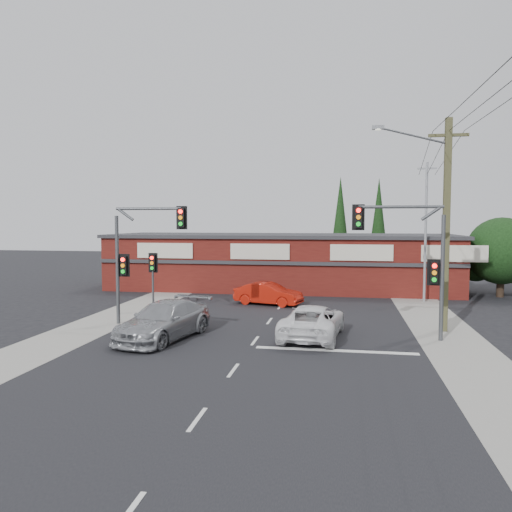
% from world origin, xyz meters
% --- Properties ---
extents(ground, '(120.00, 120.00, 0.00)m').
position_xyz_m(ground, '(0.00, 0.00, 0.00)').
color(ground, black).
rests_on(ground, ground).
extents(road_strip, '(14.00, 70.00, 0.01)m').
position_xyz_m(road_strip, '(0.00, 5.00, 0.01)').
color(road_strip, black).
rests_on(road_strip, ground).
extents(verge_left, '(3.00, 70.00, 0.02)m').
position_xyz_m(verge_left, '(-8.50, 5.00, 0.01)').
color(verge_left, gray).
rests_on(verge_left, ground).
extents(verge_right, '(3.00, 70.00, 0.02)m').
position_xyz_m(verge_right, '(8.50, 5.00, 0.01)').
color(verge_right, gray).
rests_on(verge_right, ground).
extents(stop_line, '(6.50, 0.35, 0.01)m').
position_xyz_m(stop_line, '(3.50, -1.50, 0.01)').
color(stop_line, silver).
rests_on(stop_line, ground).
extents(white_suv, '(2.94, 5.50, 1.47)m').
position_xyz_m(white_suv, '(2.43, 0.72, 0.73)').
color(white_suv, white).
rests_on(white_suv, ground).
extents(silver_suv, '(3.47, 6.02, 1.64)m').
position_xyz_m(silver_suv, '(-4.06, -0.71, 0.82)').
color(silver_suv, '#A3A5A8').
rests_on(silver_suv, ground).
extents(red_sedan, '(4.48, 2.52, 1.40)m').
position_xyz_m(red_sedan, '(-0.82, 9.08, 0.70)').
color(red_sedan, '#B0180A').
rests_on(red_sedan, ground).
extents(lane_dashes, '(0.12, 54.32, 0.01)m').
position_xyz_m(lane_dashes, '(0.00, 8.36, 0.01)').
color(lane_dashes, silver).
rests_on(lane_dashes, ground).
extents(shop_building, '(27.30, 8.40, 4.22)m').
position_xyz_m(shop_building, '(-0.99, 16.99, 2.13)').
color(shop_building, '#4C130F').
rests_on(shop_building, ground).
extents(tree_cluster, '(5.90, 5.10, 5.50)m').
position_xyz_m(tree_cluster, '(14.69, 15.44, 2.90)').
color(tree_cluster, '#2D2116').
rests_on(tree_cluster, ground).
extents(conifer_near, '(1.80, 1.80, 9.25)m').
position_xyz_m(conifer_near, '(3.50, 24.00, 5.48)').
color(conifer_near, '#2D2116').
rests_on(conifer_near, ground).
extents(conifer_far, '(1.80, 1.80, 9.25)m').
position_xyz_m(conifer_far, '(7.00, 26.00, 5.48)').
color(conifer_far, '#2D2116').
rests_on(conifer_far, ground).
extents(traffic_mast_left, '(3.77, 0.27, 5.97)m').
position_xyz_m(traffic_mast_left, '(-6.43, 2.00, 3.93)').
color(traffic_mast_left, '#47494C').
rests_on(traffic_mast_left, ground).
extents(traffic_mast_right, '(3.96, 0.27, 5.97)m').
position_xyz_m(traffic_mast_right, '(6.86, 1.00, 3.95)').
color(traffic_mast_right, '#47494C').
rests_on(traffic_mast_right, ground).
extents(pedestal_signal, '(0.55, 0.27, 3.38)m').
position_xyz_m(pedestal_signal, '(-7.20, 6.01, 2.41)').
color(pedestal_signal, '#47494C').
rests_on(pedestal_signal, ground).
extents(utility_pole, '(4.38, 0.59, 10.00)m').
position_xyz_m(utility_pole, '(8.36, 2.99, 5.40)').
color(utility_pole, brown).
rests_on(utility_pole, ground).
extents(steel_pole, '(1.20, 0.16, 9.00)m').
position_xyz_m(steel_pole, '(9.00, 12.00, 4.70)').
color(steel_pole, gray).
rests_on(steel_pole, ground).
extents(power_lines, '(2.01, 29.00, 1.22)m').
position_xyz_m(power_lines, '(8.47, -2.47, 9.04)').
color(power_lines, black).
rests_on(power_lines, ground).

